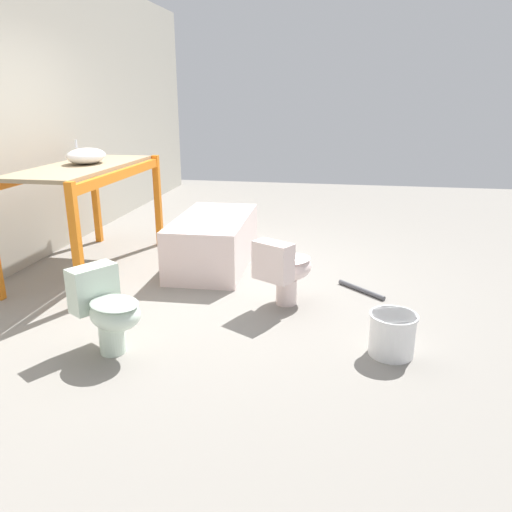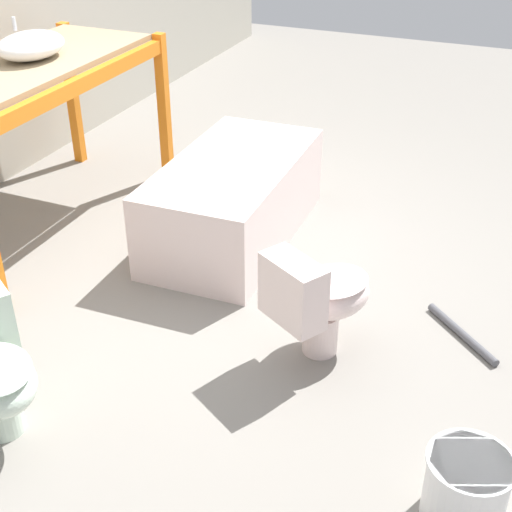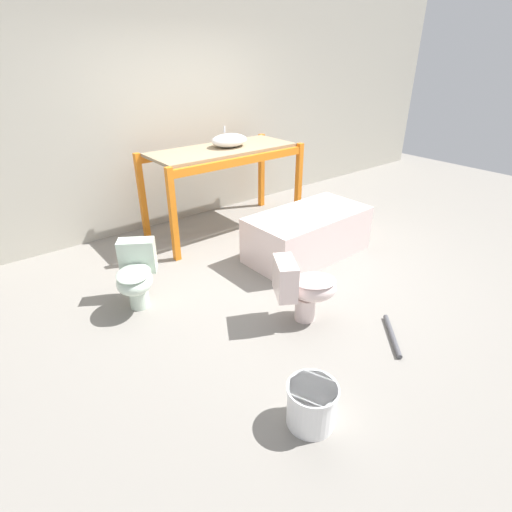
{
  "view_description": "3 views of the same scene",
  "coord_description": "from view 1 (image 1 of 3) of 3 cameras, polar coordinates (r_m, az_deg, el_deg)",
  "views": [
    {
      "loc": [
        -4.34,
        -1.24,
        1.73
      ],
      "look_at": [
        -0.67,
        -0.59,
        0.53
      ],
      "focal_mm": 35.0,
      "sensor_mm": 36.0,
      "label": 1
    },
    {
      "loc": [
        -3.1,
        -1.62,
        2.29
      ],
      "look_at": [
        -0.53,
        -0.54,
        0.61
      ],
      "focal_mm": 50.0,
      "sensor_mm": 36.0,
      "label": 2
    },
    {
      "loc": [
        -2.5,
        -2.83,
        2.16
      ],
      "look_at": [
        -0.67,
        -0.53,
        0.63
      ],
      "focal_mm": 28.0,
      "sensor_mm": 36.0,
      "label": 3
    }
  ],
  "objects": [
    {
      "name": "ground_plane",
      "position": [
        4.84,
        -5.58,
        -3.22
      ],
      "size": [
        12.0,
        12.0,
        0.0
      ],
      "primitive_type": "plane",
      "color": "gray"
    },
    {
      "name": "shelving_rack",
      "position": [
        5.34,
        -19.06,
        8.12
      ],
      "size": [
        1.97,
        0.87,
        1.07
      ],
      "color": "orange",
      "rests_on": "ground_plane"
    },
    {
      "name": "sink_basin",
      "position": [
        5.41,
        -18.83,
        10.78
      ],
      "size": [
        0.47,
        0.36,
        0.24
      ],
      "color": "white",
      "rests_on": "shelving_rack"
    },
    {
      "name": "bathtub_main",
      "position": [
        5.28,
        -4.89,
        2.11
      ],
      "size": [
        1.44,
        0.76,
        0.53
      ],
      "rotation": [
        0.0,
        0.0,
        0.03
      ],
      "color": "silver",
      "rests_on": "ground_plane"
    },
    {
      "name": "toilet_near",
      "position": [
        4.25,
        3.38,
        -1.4
      ],
      "size": [
        0.63,
        0.55,
        0.6
      ],
      "rotation": [
        0.0,
        0.0,
        1.04
      ],
      "color": "silver",
      "rests_on": "ground_plane"
    },
    {
      "name": "toilet_far",
      "position": [
        3.61,
        -16.59,
        -5.72
      ],
      "size": [
        0.56,
        0.63,
        0.6
      ],
      "rotation": [
        0.0,
        0.0,
        -0.57
      ],
      "color": "silver",
      "rests_on": "ground_plane"
    },
    {
      "name": "bucket_white",
      "position": [
        3.62,
        15.31,
        -8.53
      ],
      "size": [
        0.33,
        0.33,
        0.3
      ],
      "color": "white",
      "rests_on": "ground_plane"
    },
    {
      "name": "loose_pipe",
      "position": [
        4.72,
        11.92,
        -3.8
      ],
      "size": [
        0.4,
        0.42,
        0.04
      ],
      "color": "#4C4C51",
      "rests_on": "ground_plane"
    }
  ]
}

